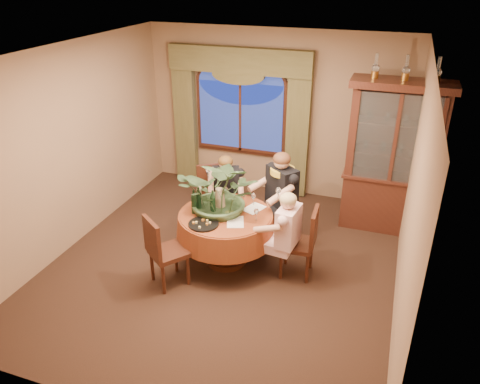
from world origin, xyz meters
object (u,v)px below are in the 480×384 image
(chair_front_left, at_px, (169,251))
(centerpiece_plant, at_px, (222,164))
(stoneware_vase, at_px, (220,198))
(person_scarf, at_px, (281,199))
(olive_bowl, at_px, (230,214))
(chair_back_right, at_px, (274,212))
(oil_lamp_center, at_px, (406,68))
(person_pink, at_px, (288,238))
(wine_bottle_1, at_px, (199,199))
(oil_lamp_left, at_px, (376,66))
(dining_table, at_px, (226,238))
(wine_bottle_3, at_px, (213,202))
(oil_lamp_right, at_px, (438,70))
(chair_back, at_px, (213,199))
(wine_bottle_2, at_px, (194,202))
(wine_bottle_0, at_px, (199,194))
(person_back, at_px, (226,194))
(chair_right, at_px, (297,242))
(china_cabinet, at_px, (392,159))

(chair_front_left, xyz_separation_m, centerpiece_plant, (0.44, 0.75, 0.94))
(chair_front_left, relative_size, stoneware_vase, 3.43)
(person_scarf, bearing_deg, stoneware_vase, 78.29)
(olive_bowl, bearing_deg, centerpiece_plant, 143.50)
(chair_back_right, xyz_separation_m, centerpiece_plant, (-0.55, -0.64, 0.94))
(oil_lamp_center, height_order, person_pink, oil_lamp_center)
(olive_bowl, xyz_separation_m, wine_bottle_1, (-0.44, 0.01, 0.14))
(oil_lamp_left, relative_size, chair_back_right, 0.35)
(dining_table, height_order, olive_bowl, olive_bowl)
(oil_lamp_center, bearing_deg, wine_bottle_3, -140.82)
(oil_lamp_right, xyz_separation_m, person_scarf, (-1.79, -0.97, -1.74))
(person_pink, bearing_deg, chair_back, 63.13)
(olive_bowl, xyz_separation_m, wine_bottle_2, (-0.47, -0.09, 0.14))
(wine_bottle_0, relative_size, wine_bottle_1, 1.00)
(oil_lamp_left, height_order, chair_back, oil_lamp_left)
(oil_lamp_center, distance_m, person_scarf, 2.43)
(person_pink, height_order, wine_bottle_2, person_pink)
(oil_lamp_left, distance_m, person_back, 2.76)
(oil_lamp_center, relative_size, oil_lamp_right, 1.00)
(oil_lamp_right, distance_m, wine_bottle_1, 3.57)
(chair_back_right, bearing_deg, oil_lamp_right, -119.58)
(oil_lamp_center, distance_m, wine_bottle_2, 3.35)
(dining_table, xyz_separation_m, chair_right, (0.96, 0.05, 0.10))
(wine_bottle_2, bearing_deg, wine_bottle_0, 95.77)
(olive_bowl, distance_m, wine_bottle_0, 0.53)
(china_cabinet, height_order, oil_lamp_right, oil_lamp_right)
(oil_lamp_center, height_order, person_back, oil_lamp_center)
(wine_bottle_2, bearing_deg, person_pink, 0.64)
(chair_back_right, bearing_deg, olive_bowl, 95.30)
(wine_bottle_3, bearing_deg, wine_bottle_2, -162.25)
(person_scarf, height_order, wine_bottle_2, person_scarf)
(china_cabinet, height_order, person_scarf, china_cabinet)
(chair_front_left, xyz_separation_m, stoneware_vase, (0.38, 0.80, 0.41))
(stoneware_vase, bearing_deg, wine_bottle_0, -175.06)
(wine_bottle_0, xyz_separation_m, wine_bottle_2, (0.02, -0.22, 0.00))
(chair_right, xyz_separation_m, chair_back_right, (-0.49, 0.67, 0.00))
(chair_front_left, bearing_deg, person_scarf, 89.61)
(wine_bottle_1, bearing_deg, person_pink, -3.76)
(chair_right, bearing_deg, person_pink, 144.79)
(centerpiece_plant, distance_m, wine_bottle_2, 0.63)
(chair_front_left, height_order, wine_bottle_3, wine_bottle_3)
(dining_table, height_order, stoneware_vase, stoneware_vase)
(chair_back, distance_m, person_pink, 1.67)
(chair_back, height_order, person_scarf, person_scarf)
(person_scarf, height_order, centerpiece_plant, centerpiece_plant)
(oil_lamp_left, height_order, wine_bottle_2, oil_lamp_left)
(dining_table, height_order, wine_bottle_0, wine_bottle_0)
(oil_lamp_right, bearing_deg, person_back, -160.71)
(centerpiece_plant, relative_size, wine_bottle_0, 3.64)
(centerpiece_plant, bearing_deg, oil_lamp_center, 38.37)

